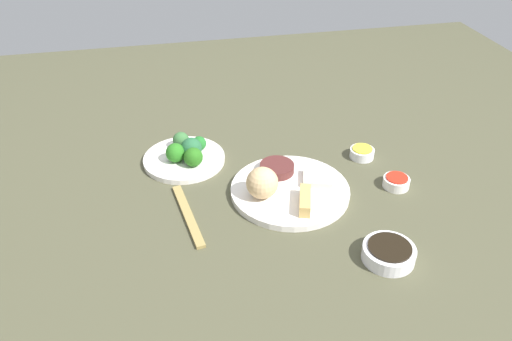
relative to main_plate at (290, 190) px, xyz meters
The scene contains 19 objects.
tabletop 0.03m from the main_plate, 159.76° to the left, with size 2.20×2.20×0.02m, color #474732.
main_plate is the anchor object (origin of this frame).
rice_scoop 0.09m from the main_plate, 101.30° to the left, with size 0.07×0.07×0.07m, color tan.
spring_roll 0.08m from the main_plate, 168.70° to the right, with size 0.09×0.02×0.03m, color tan.
crab_rangoon_wonton 0.08m from the main_plate, 78.70° to the right, with size 0.07×0.07×0.02m, color beige.
stir_fry_heap 0.08m from the main_plate, 11.30° to the left, with size 0.09×0.09×0.02m, color #502422.
broccoli_plate 0.30m from the main_plate, 50.70° to the left, with size 0.21×0.21×0.01m, color white.
broccoli_floret_0 0.29m from the main_plate, 48.81° to the left, with size 0.05×0.05×0.05m, color #245D37.
broccoli_floret_1 0.34m from the main_plate, 44.36° to the left, with size 0.04×0.04×0.04m, color #366935.
broccoli_floret_2 0.31m from the main_plate, 55.33° to the left, with size 0.05×0.05×0.05m, color #266F1D.
broccoli_floret_3 0.29m from the main_plate, 40.93° to the left, with size 0.04×0.04×0.04m, color #206926.
broccoli_floret_4 0.26m from the main_plate, 55.30° to the left, with size 0.05×0.05×0.05m, color #266519.
soy_sauce_bowl 0.29m from the main_plate, 152.00° to the right, with size 0.11×0.11×0.03m, color white.
soy_sauce_bowl_liquid 0.29m from the main_plate, 152.00° to the right, with size 0.09×0.09×0.00m, color black.
sauce_ramekin_sweet_and_sour 0.26m from the main_plate, 96.04° to the right, with size 0.06×0.06×0.02m, color white.
sauce_ramekin_sweet_and_sour_liquid 0.26m from the main_plate, 96.04° to the right, with size 0.05×0.05×0.00m, color red.
sauce_ramekin_hot_mustard 0.26m from the main_plate, 63.44° to the right, with size 0.06×0.06×0.02m, color white.
sauce_ramekin_hot_mustard_liquid 0.26m from the main_plate, 63.44° to the right, with size 0.05×0.05×0.00m, color yellow.
chopsticks_pair 0.25m from the main_plate, 98.32° to the left, with size 0.23×0.02×0.01m, color #9B8449.
Camera 1 is at (-0.91, 0.28, 0.75)m, focal length 35.23 mm.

